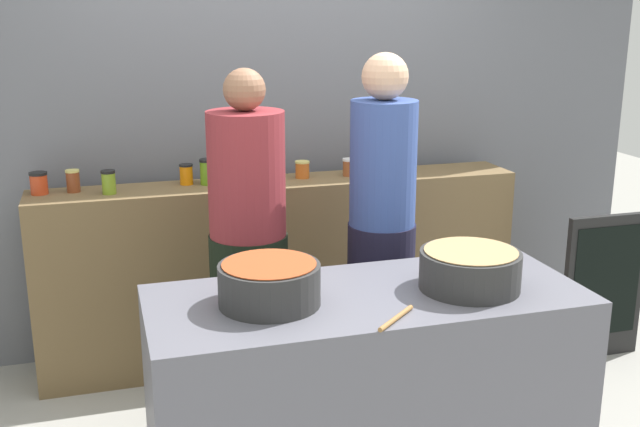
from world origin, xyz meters
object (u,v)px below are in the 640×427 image
Objects in this scene: preserve_jar_4 at (208,172)px; wooden_spoon at (396,318)px; preserve_jar_1 at (73,181)px; cooking_pot_center at (470,270)px; cooking_pot_left at (269,284)px; preserve_jar_2 at (109,182)px; preserve_jar_8 at (349,167)px; preserve_jar_3 at (186,174)px; preserve_jar_10 at (398,163)px; chalkboard_sign at (604,286)px; preserve_jar_5 at (235,175)px; preserve_jar_6 at (249,168)px; preserve_jar_9 at (376,165)px; preserve_jar_0 at (39,183)px; preserve_jar_7 at (302,169)px; cook_in_cap at (381,253)px; cook_with_tongs at (249,269)px.

preserve_jar_4 is 1.77m from wooden_spoon.
wooden_spoon is at bearing -57.50° from preserve_jar_1.
cooking_pot_left is at bearing 175.57° from cooking_pot_center.
preserve_jar_2 reaches higher than preserve_jar_8.
preserve_jar_4 is 0.35× the size of cooking_pot_center.
preserve_jar_3 is 0.86× the size of preserve_jar_10.
preserve_jar_10 is 1.48m from cooking_pot_center.
preserve_jar_4 reaches higher than chalkboard_sign.
preserve_jar_8 is (0.67, 0.07, -0.01)m from preserve_jar_5.
preserve_jar_5 is 0.86× the size of preserve_jar_6.
preserve_jar_2 is 0.42m from preserve_jar_3.
preserve_jar_5 is (0.13, -0.08, -0.01)m from preserve_jar_4.
preserve_jar_2 is 0.76m from preserve_jar_6.
preserve_jar_9 is 0.15m from preserve_jar_10.
preserve_jar_4 is (0.11, -0.03, 0.01)m from preserve_jar_3.
preserve_jar_0 is at bearing 121.07° from cooking_pot_left.
preserve_jar_1 is 0.58m from preserve_jar_3.
preserve_jar_2 is at bearing 169.15° from chalkboard_sign.
preserve_jar_5 reaches higher than preserve_jar_7.
preserve_jar_10 reaches higher than preserve_jar_8.
preserve_jar_4 reaches higher than preserve_jar_5.
preserve_jar_10 is (0.85, -0.07, -0.00)m from preserve_jar_6.
preserve_jar_2 reaches higher than preserve_jar_3.
preserve_jar_2 is 1.95m from cooking_pot_center.
preserve_jar_5 reaches higher than preserve_jar_3.
preserve_jar_10 is at bearing 62.66° from cook_in_cap.
preserve_jar_4 is 2.33m from chalkboard_sign.
wooden_spoon is at bearing -108.01° from cook_in_cap.
preserve_jar_7 is at bearing 56.75° from cook_with_tongs.
preserve_jar_5 is at bearing 84.93° from cooking_pot_left.
chalkboard_sign is (2.13, 0.85, -0.55)m from cooking_pot_left.
wooden_spoon is (0.27, -1.63, -0.19)m from preserve_jar_5.
preserve_jar_8 reaches higher than chalkboard_sign.
preserve_jar_4 is 0.08× the size of cook_with_tongs.
wooden_spoon is 2.13m from chalkboard_sign.
preserve_jar_7 is at bearing -2.06° from preserve_jar_3.
preserve_jar_8 is at bearing -2.76° from preserve_jar_3.
preserve_jar_4 reaches higher than preserve_jar_8.
preserve_jar_9 is at bearing -0.28° from preserve_jar_5.
cook_in_cap reaches higher than cooking_pot_center.
preserve_jar_4 reaches higher than cooking_pot_left.
preserve_jar_8 is 0.06× the size of cook_in_cap.
cook_with_tongs is at bearing 84.78° from cooking_pot_left.
cooking_pot_left is 0.79m from cooking_pot_center.
preserve_jar_0 is 1.80m from preserve_jar_9.
preserve_jar_4 is at bearing 7.94° from preserve_jar_2.
preserve_jar_5 is 0.91× the size of preserve_jar_10.
cooking_pot_center is at bearing -83.49° from cook_in_cap.
preserve_jar_6 is 0.30m from preserve_jar_7.
preserve_jar_0 is 1.10m from preserve_jar_6.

